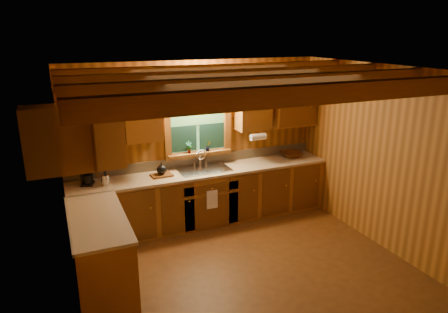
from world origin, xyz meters
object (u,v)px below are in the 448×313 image
Objects in this scene: wicker_basket at (291,154)px; coffee_maker at (87,175)px; sink at (204,172)px; cutting_board at (162,175)px.

coffee_maker is at bearing 179.66° from wicker_basket.
wicker_basket is (3.43, -0.02, -0.10)m from coffee_maker.
sink reaches higher than wicker_basket.
wicker_basket is at bearing -1.46° from cutting_board.
cutting_board is 0.83× the size of wicker_basket.
cutting_board is (-0.70, -0.01, 0.06)m from sink.
sink reaches higher than cutting_board.
sink is at bearing 14.41° from coffee_maker.
sink is 0.70m from cutting_board.
sink is 1.66m from wicker_basket.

